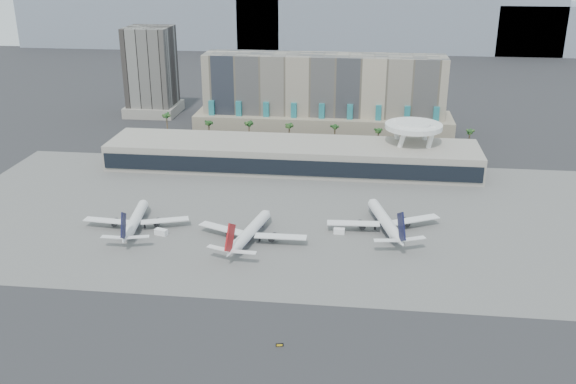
# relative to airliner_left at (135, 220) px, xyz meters

# --- Properties ---
(ground) EXTENTS (900.00, 900.00, 0.00)m
(ground) POSITION_rel_airliner_left_xyz_m (49.18, -35.35, -3.49)
(ground) COLOR #232326
(ground) RESTS_ON ground
(apron_pad) EXTENTS (260.00, 130.00, 0.06)m
(apron_pad) POSITION_rel_airliner_left_xyz_m (49.18, 19.65, -3.46)
(apron_pad) COLOR #5B5B59
(apron_pad) RESTS_ON ground
(mountain_ridge) EXTENTS (680.00, 60.00, 70.00)m
(mountain_ridge) POSITION_rel_airliner_left_xyz_m (77.05, 434.65, 26.40)
(mountain_ridge) COLOR gray
(mountain_ridge) RESTS_ON ground
(hotel) EXTENTS (140.00, 30.00, 42.00)m
(hotel) POSITION_rel_airliner_left_xyz_m (59.18, 139.07, 13.32)
(hotel) COLOR tan
(hotel) RESTS_ON ground
(office_tower) EXTENTS (30.00, 30.00, 52.00)m
(office_tower) POSITION_rel_airliner_left_xyz_m (-45.82, 164.65, 19.45)
(office_tower) COLOR black
(office_tower) RESTS_ON ground
(terminal) EXTENTS (170.00, 32.50, 14.50)m
(terminal) POSITION_rel_airliner_left_xyz_m (49.18, 74.49, 3.03)
(terminal) COLOR #AAA596
(terminal) RESTS_ON ground
(saucer_structure) EXTENTS (26.00, 26.00, 21.89)m
(saucer_structure) POSITION_rel_airliner_left_xyz_m (104.18, 80.65, 14.97)
(saucer_structure) COLOR white
(saucer_structure) RESTS_ON ground
(palm_row) EXTENTS (157.80, 2.80, 13.10)m
(palm_row) POSITION_rel_airliner_left_xyz_m (56.18, 109.65, 7.01)
(palm_row) COLOR brown
(palm_row) RESTS_ON ground
(airliner_left) EXTENTS (38.62, 39.98, 13.83)m
(airliner_left) POSITION_rel_airliner_left_xyz_m (0.00, 0.00, 0.00)
(airliner_left) COLOR white
(airliner_left) RESTS_ON ground
(airliner_centre) EXTENTS (39.66, 41.22, 14.38)m
(airliner_centre) POSITION_rel_airliner_left_xyz_m (43.50, -5.43, 0.14)
(airliner_centre) COLOR white
(airliner_centre) RESTS_ON ground
(airliner_right) EXTENTS (41.30, 42.85, 15.11)m
(airliner_right) POSITION_rel_airliner_left_xyz_m (90.58, 9.29, 0.32)
(airliner_right) COLOR white
(airliner_right) RESTS_ON ground
(service_vehicle_a) EXTENTS (4.95, 3.40, 2.21)m
(service_vehicle_a) POSITION_rel_airliner_left_xyz_m (10.84, -4.26, -2.39)
(service_vehicle_a) COLOR white
(service_vehicle_a) RESTS_ON ground
(service_vehicle_b) EXTENTS (3.99, 2.32, 2.03)m
(service_vehicle_b) POSITION_rel_airliner_left_xyz_m (74.26, 4.44, -2.47)
(service_vehicle_b) COLOR white
(service_vehicle_b) RESTS_ON ground
(taxiway_sign) EXTENTS (2.02, 0.71, 0.91)m
(taxiway_sign) POSITION_rel_airliner_left_xyz_m (61.94, -66.75, -3.04)
(taxiway_sign) COLOR black
(taxiway_sign) RESTS_ON ground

